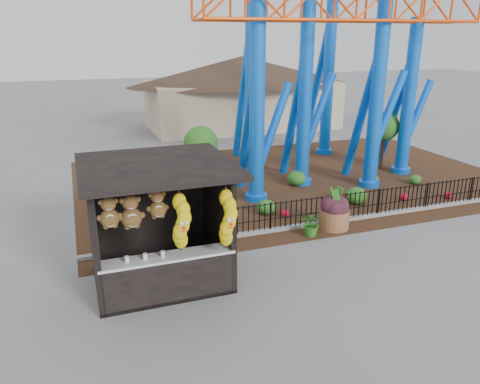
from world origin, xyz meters
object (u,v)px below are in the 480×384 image
object	(u,v)px
roller_coaster	(321,21)
terracotta_planter	(334,219)
prize_booth	(160,228)
potted_plant	(312,224)

from	to	relation	value
roller_coaster	terracotta_planter	size ratio (longest dim) A/B	11.40
prize_booth	potted_plant	world-z (taller)	prize_booth
terracotta_planter	potted_plant	size ratio (longest dim) A/B	1.19
prize_booth	terracotta_planter	distance (m)	6.21
prize_booth	terracotta_planter	size ratio (longest dim) A/B	3.63
prize_booth	roller_coaster	world-z (taller)	roller_coaster
terracotta_planter	potted_plant	bearing A→B (deg)	-162.65
terracotta_planter	potted_plant	distance (m)	1.01
terracotta_planter	prize_booth	bearing A→B (deg)	-163.73
roller_coaster	terracotta_planter	bearing A→B (deg)	-112.04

